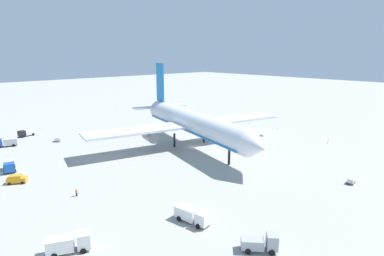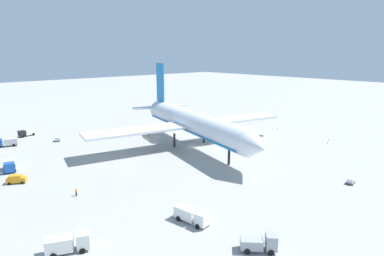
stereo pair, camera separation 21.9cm
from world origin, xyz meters
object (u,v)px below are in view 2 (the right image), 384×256
(service_truck_2, at_px, (68,243))
(service_van, at_px, (16,179))
(service_truck_0, at_px, (27,132))
(traffic_cone_3, at_px, (273,128))
(service_truck_5, at_px, (9,165))
(baggage_cart_2, at_px, (351,181))
(traffic_cone_1, at_px, (249,123))
(traffic_cone_4, at_px, (329,140))
(traffic_cone_2, at_px, (277,129))
(baggage_cart_1, at_px, (185,112))
(airliner, at_px, (192,123))
(service_truck_3, at_px, (192,214))
(service_truck_1, at_px, (7,142))
(service_truck_4, at_px, (260,243))
(ground_worker_2, at_px, (76,192))
(traffic_cone_0, at_px, (327,143))

(service_truck_2, bearing_deg, service_van, 177.45)
(service_truck_0, relative_size, traffic_cone_3, 10.84)
(service_truck_5, distance_m, baggage_cart_2, 83.84)
(traffic_cone_1, height_order, traffic_cone_4, same)
(service_truck_5, distance_m, traffic_cone_2, 92.67)
(baggage_cart_1, bearing_deg, traffic_cone_4, 3.14)
(airliner, xyz_separation_m, service_truck_3, (35.87, -32.43, -6.30))
(service_truck_1, bearing_deg, service_truck_3, 9.23)
(baggage_cart_1, bearing_deg, service_van, -65.30)
(service_truck_4, distance_m, ground_worker_2, 39.76)
(service_van, xyz_separation_m, traffic_cone_0, (32.68, 86.22, -0.76))
(airliner, xyz_separation_m, service_truck_0, (-49.60, -35.79, -6.38))
(baggage_cart_1, bearing_deg, service_truck_3, -40.38)
(service_truck_1, height_order, service_truck_3, service_truck_1)
(service_truck_4, height_order, baggage_cart_1, service_truck_4)
(baggage_cart_1, bearing_deg, service_truck_5, -70.91)
(airliner, height_order, service_van, airliner)
(service_truck_2, relative_size, traffic_cone_2, 12.09)
(service_van, relative_size, ground_worker_2, 2.74)
(baggage_cart_2, relative_size, traffic_cone_1, 5.51)
(service_truck_5, relative_size, traffic_cone_0, 11.44)
(service_van, height_order, ground_worker_2, service_van)
(baggage_cart_2, bearing_deg, traffic_cone_0, 123.64)
(service_truck_3, relative_size, service_van, 1.57)
(service_truck_2, distance_m, traffic_cone_2, 96.02)
(service_van, bearing_deg, traffic_cone_2, 83.76)
(service_truck_3, xyz_separation_m, service_van, (-40.31, -18.29, -0.43))
(traffic_cone_2, bearing_deg, traffic_cone_0, -12.73)
(traffic_cone_0, bearing_deg, baggage_cart_1, 179.88)
(traffic_cone_0, bearing_deg, service_truck_5, -116.66)
(baggage_cart_2, distance_m, traffic_cone_0, 35.03)
(airliner, bearing_deg, traffic_cone_4, 55.94)
(service_truck_3, distance_m, baggage_cart_2, 40.52)
(baggage_cart_1, distance_m, ground_worker_2, 96.62)
(service_truck_2, bearing_deg, service_truck_3, 73.29)
(traffic_cone_2, distance_m, traffic_cone_4, 21.21)
(service_truck_4, relative_size, traffic_cone_3, 9.80)
(traffic_cone_3, bearing_deg, service_van, -95.16)
(ground_worker_2, bearing_deg, service_truck_5, -165.96)
(service_truck_0, bearing_deg, traffic_cone_2, 54.18)
(ground_worker_2, height_order, traffic_cone_2, ground_worker_2)
(service_truck_1, distance_m, traffic_cone_4, 107.24)
(service_truck_1, distance_m, traffic_cone_2, 96.54)
(ground_worker_2, bearing_deg, traffic_cone_1, 103.23)
(baggage_cart_1, bearing_deg, service_truck_1, -86.74)
(service_truck_3, bearing_deg, service_truck_0, -177.74)
(service_truck_3, height_order, traffic_cone_0, service_truck_3)
(service_truck_1, distance_m, baggage_cart_2, 101.08)
(service_truck_1, distance_m, traffic_cone_1, 90.46)
(service_truck_3, bearing_deg, traffic_cone_1, 121.22)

